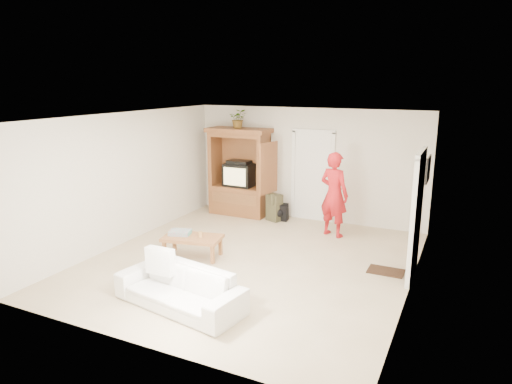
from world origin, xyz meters
TOP-DOWN VIEW (x-y plane):
  - floor at (0.00, 0.00)m, footprint 6.00×6.00m
  - ceiling at (0.00, 0.00)m, footprint 6.00×6.00m
  - wall_back at (0.00, 3.00)m, footprint 5.50×0.00m
  - wall_front at (0.00, -3.00)m, footprint 5.50×0.00m
  - wall_left at (-2.75, 0.00)m, footprint 0.00×6.00m
  - wall_right at (2.75, 0.00)m, footprint 0.00×6.00m
  - armoire at (-1.58, 2.66)m, footprint 1.82×1.14m
  - door_back at (0.15, 2.97)m, footprint 0.85×0.05m
  - doorway_right at (2.73, 0.60)m, footprint 0.05×0.90m
  - framed_picture at (2.73, 1.90)m, footprint 0.03×0.60m
  - doormat at (2.30, 0.60)m, footprint 0.60×0.40m
  - plant at (-1.60, 2.63)m, footprint 0.51×0.48m
  - man at (0.93, 2.06)m, footprint 0.75×0.61m
  - sofa at (-0.18, -1.95)m, footprint 2.07×1.09m
  - coffee_table at (-1.07, -0.25)m, footprint 1.16×0.78m
  - towel at (-1.34, -0.25)m, footprint 0.45×0.38m
  - candle at (-0.92, -0.20)m, footprint 0.08×0.08m
  - backpack_black at (-0.46, 2.55)m, footprint 0.34×0.21m
  - backpack_olive at (-0.60, 2.50)m, footprint 0.40×0.35m

SIDE VIEW (x-z plane):
  - floor at x=0.00m, z-range 0.00..0.00m
  - doormat at x=2.30m, z-range 0.00..0.02m
  - backpack_black at x=-0.46m, z-range 0.00..0.40m
  - sofa at x=-0.18m, z-range 0.00..0.58m
  - backpack_olive at x=-0.60m, z-range 0.00..0.63m
  - coffee_table at x=-1.07m, z-range 0.15..0.54m
  - towel at x=-1.34m, z-range 0.40..0.48m
  - candle at x=-0.92m, z-range 0.40..0.50m
  - man at x=0.93m, z-range 0.00..1.79m
  - armoire at x=-1.58m, z-range -0.14..1.96m
  - door_back at x=0.15m, z-range 0.00..2.04m
  - doorway_right at x=2.73m, z-range 0.00..2.04m
  - wall_back at x=0.00m, z-range -1.45..4.05m
  - wall_front at x=0.00m, z-range -1.45..4.05m
  - wall_left at x=-2.75m, z-range -1.70..4.30m
  - wall_right at x=2.75m, z-range -1.70..4.30m
  - framed_picture at x=2.73m, z-range 1.36..1.84m
  - plant at x=-1.60m, z-range 2.10..2.55m
  - ceiling at x=0.00m, z-range 2.60..2.60m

